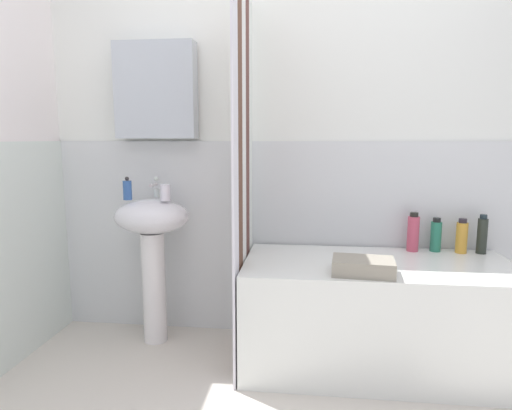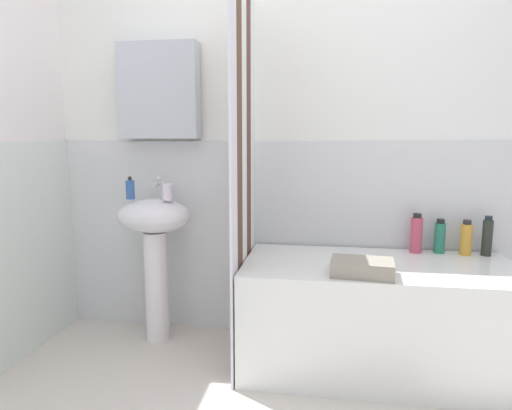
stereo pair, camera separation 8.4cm
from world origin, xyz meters
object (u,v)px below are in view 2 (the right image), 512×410
toothbrush_cup (167,192)px  conditioner_bottle (416,234)px  soap_dispenser (130,189)px  body_wash_bottle (440,237)px  sink (155,238)px  lotion_bottle (487,237)px  towel_folded (362,268)px  shampoo_bottle (466,238)px  bathtub (377,316)px

toothbrush_cup → conditioner_bottle: 1.44m
soap_dispenser → body_wash_bottle: (1.77, 0.16, -0.26)m
sink → lotion_bottle: sink is taller
lotion_bottle → body_wash_bottle: lotion_bottle is taller
towel_folded → lotion_bottle: bearing=33.3°
toothbrush_cup → shampoo_bottle: toothbrush_cup is taller
sink → shampoo_bottle: sink is taller
body_wash_bottle → toothbrush_cup: bearing=-173.9°
soap_dispenser → bathtub: (1.41, -0.11, -0.64)m
conditioner_bottle → body_wash_bottle: bearing=3.7°
bathtub → shampoo_bottle: shampoo_bottle is taller
lotion_bottle → conditioner_bottle: bearing=178.2°
towel_folded → soap_dispenser: bearing=165.9°
lotion_bottle → shampoo_bottle: lotion_bottle is taller
bathtub → towel_folded: towel_folded is taller
conditioner_bottle → soap_dispenser: bearing=-174.7°
toothbrush_cup → lotion_bottle: 1.80m
soap_dispenser → shampoo_bottle: soap_dispenser is taller
toothbrush_cup → sink: bearing=161.7°
toothbrush_cup → bathtub: (1.18, -0.11, -0.63)m
sink → conditioner_bottle: (1.51, 0.12, 0.05)m
conditioner_bottle → lotion_bottle: bearing=-1.8°
bathtub → towel_folded: bearing=-117.0°
bathtub → lotion_bottle: size_ratio=6.30×
toothbrush_cup → lotion_bottle: bearing=4.6°
shampoo_bottle → lotion_bottle: bearing=0.1°
bathtub → conditioner_bottle: size_ratio=6.24×
sink → body_wash_bottle: size_ratio=4.44×
lotion_bottle → conditioner_bottle: size_ratio=0.99×
shampoo_bottle → bathtub: bearing=-152.7°
lotion_bottle → towel_folded: lotion_bottle is taller
sink → bathtub: 1.33m
sink → towel_folded: (1.17, -0.36, -0.02)m
body_wash_bottle → shampoo_bottle: bearing=-8.4°
shampoo_bottle → conditioner_bottle: 0.26m
sink → shampoo_bottle: (1.77, 0.11, 0.03)m
soap_dispenser → shampoo_bottle: bearing=4.2°
soap_dispenser → lotion_bottle: size_ratio=0.60×
shampoo_bottle → conditioner_bottle: bearing=177.5°
toothbrush_cup → bathtub: toothbrush_cup is taller
conditioner_bottle → towel_folded: size_ratio=0.78×
soap_dispenser → bathtub: bearing=-4.6°
bathtub → body_wash_bottle: size_ratio=7.19×
conditioner_bottle → towel_folded: bearing=-125.2°
lotion_bottle → body_wash_bottle: (-0.24, 0.02, -0.01)m
lotion_bottle → conditioner_bottle: (-0.37, 0.01, 0.00)m
toothbrush_cup → conditioner_bottle: bearing=6.3°
toothbrush_cup → shampoo_bottle: 1.70m
soap_dispenser → towel_folded: soap_dispenser is taller
body_wash_bottle → soap_dispenser: bearing=-174.8°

